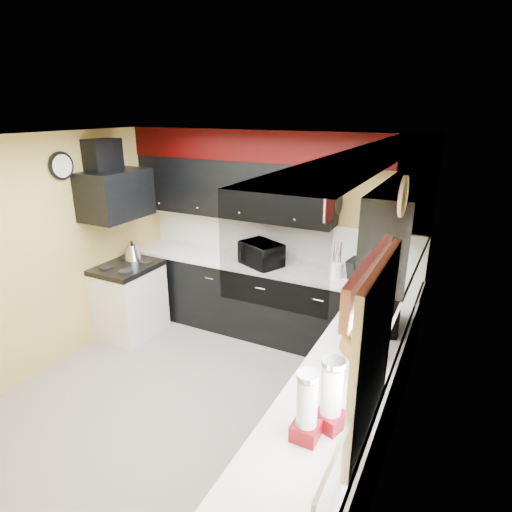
{
  "coord_description": "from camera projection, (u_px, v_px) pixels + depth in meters",
  "views": [
    {
      "loc": [
        2.11,
        -2.87,
        2.73
      ],
      "look_at": [
        0.21,
        0.88,
        1.26
      ],
      "focal_mm": 30.0,
      "sensor_mm": 36.0,
      "label": 1
    }
  ],
  "objects": [
    {
      "name": "wall_back",
      "position": [
        275.0,
        233.0,
        5.32
      ],
      "size": [
        3.6,
        0.06,
        2.5
      ],
      "primitive_type": "cube",
      "color": "#E0C666",
      "rests_on": "ground"
    },
    {
      "name": "valance",
      "position": [
        369.0,
        276.0,
        2.08
      ],
      "size": [
        0.04,
        0.88,
        0.2
      ],
      "primitive_type": "cube",
      "color": "red",
      "rests_on": "wall_right"
    },
    {
      "name": "toaster_oven",
      "position": [
        261.0,
        254.0,
        5.09
      ],
      "size": [
        0.61,
        0.57,
        0.28
      ],
      "primitive_type": "imported",
      "rotation": [
        0.0,
        0.0,
        -0.43
      ],
      "color": "black",
      "rests_on": "counter_back"
    },
    {
      "name": "deco_plate",
      "position": [
        403.0,
        196.0,
        2.43
      ],
      "size": [
        0.03,
        0.24,
        0.24
      ],
      "primitive_type": null,
      "color": "white",
      "rests_on": "wall_right"
    },
    {
      "name": "hood_duct",
      "position": [
        103.0,
        157.0,
        4.85
      ],
      "size": [
        0.24,
        0.4,
        0.4
      ],
      "primitive_type": "cube",
      "color": "black",
      "rests_on": "wall_left"
    },
    {
      "name": "baskets",
      "position": [
        361.0,
        325.0,
        3.22
      ],
      "size": [
        0.27,
        0.27,
        0.5
      ],
      "primitive_type": null,
      "color": "brown",
      "rests_on": "upper_right"
    },
    {
      "name": "upper_right",
      "position": [
        404.0,
        221.0,
        3.69
      ],
      "size": [
        0.35,
        1.8,
        0.7
      ],
      "primitive_type": "cube",
      "color": "black",
      "rests_on": "wall_right"
    },
    {
      "name": "hood",
      "position": [
        116.0,
        194.0,
        4.93
      ],
      "size": [
        0.5,
        0.78,
        0.55
      ],
      "primitive_type": "cube",
      "color": "black",
      "rests_on": "wall_left"
    },
    {
      "name": "pan_top",
      "position": [
        337.0,
        180.0,
        4.52
      ],
      "size": [
        0.03,
        0.22,
        0.4
      ],
      "primitive_type": null,
      "color": "black",
      "rests_on": "upper_back"
    },
    {
      "name": "wall_left",
      "position": [
        52.0,
        253.0,
        4.58
      ],
      "size": [
        0.06,
        3.6,
        2.5
      ],
      "primitive_type": "cube",
      "color": "#E0C666",
      "rests_on": "ground"
    },
    {
      "name": "upper_back",
      "position": [
        232.0,
        188.0,
        5.21
      ],
      "size": [
        2.6,
        0.35,
        0.7
      ],
      "primitive_type": "cube",
      "color": "black",
      "rests_on": "wall_back"
    },
    {
      "name": "counter_back",
      "position": [
        264.0,
        265.0,
        5.18
      ],
      "size": [
        3.62,
        0.64,
        0.04
      ],
      "primitive_type": "cube",
      "color": "white",
      "rests_on": "cab_back"
    },
    {
      "name": "ceiling",
      "position": [
        183.0,
        138.0,
        3.4
      ],
      "size": [
        3.6,
        3.6,
        0.06
      ],
      "primitive_type": "cube",
      "color": "white",
      "rests_on": "wall_back"
    },
    {
      "name": "cab_back",
      "position": [
        264.0,
        301.0,
        5.33
      ],
      "size": [
        3.6,
        0.6,
        0.9
      ],
      "primitive_type": "cube",
      "color": "black",
      "rests_on": "ground"
    },
    {
      "name": "stove",
      "position": [
        130.0,
        302.0,
        5.35
      ],
      "size": [
        0.6,
        0.75,
        0.86
      ],
      "primitive_type": "cube",
      "color": "white",
      "rests_on": "ground"
    },
    {
      "name": "knife_block",
      "position": [
        355.0,
        269.0,
        4.66
      ],
      "size": [
        0.16,
        0.19,
        0.24
      ],
      "primitive_type": "cube",
      "rotation": [
        0.0,
        0.0,
        -0.41
      ],
      "color": "black",
      "rests_on": "counter_back"
    },
    {
      "name": "dispenser_b",
      "position": [
        331.0,
        395.0,
        2.47
      ],
      "size": [
        0.2,
        0.2,
        0.44
      ],
      "primitive_type": null,
      "rotation": [
        0.0,
        0.0,
        -0.31
      ],
      "color": "#5B0B00",
      "rests_on": "counter_right"
    },
    {
      "name": "pan_low",
      "position": [
        338.0,
        204.0,
        4.72
      ],
      "size": [
        0.03,
        0.24,
        0.42
      ],
      "primitive_type": null,
      "color": "black",
      "rests_on": "upper_back"
    },
    {
      "name": "splash_right",
      "position": [
        397.0,
        335.0,
        3.06
      ],
      "size": [
        0.02,
        3.6,
        0.5
      ],
      "primitive_type": "cube",
      "color": "white",
      "rests_on": "counter_right"
    },
    {
      "name": "cut_board",
      "position": [
        329.0,
        204.0,
        4.37
      ],
      "size": [
        0.03,
        0.26,
        0.35
      ],
      "primitive_type": "cube",
      "color": "white",
      "rests_on": "upper_back"
    },
    {
      "name": "pan_mid",
      "position": [
        331.0,
        206.0,
        4.49
      ],
      "size": [
        0.03,
        0.28,
        0.46
      ],
      "primitive_type": null,
      "color": "black",
      "rests_on": "upper_back"
    },
    {
      "name": "splash_back",
      "position": [
        274.0,
        238.0,
        5.34
      ],
      "size": [
        3.6,
        0.02,
        0.5
      ],
      "primitive_type": "cube",
      "color": "white",
      "rests_on": "counter_back"
    },
    {
      "name": "kettle",
      "position": [
        133.0,
        252.0,
        5.36
      ],
      "size": [
        0.25,
        0.25,
        0.19
      ],
      "primitive_type": null,
      "rotation": [
        0.0,
        0.0,
        0.21
      ],
      "color": "#AFAFB4",
      "rests_on": "cooktop"
    },
    {
      "name": "wall_right",
      "position": [
        400.0,
        327.0,
        3.04
      ],
      "size": [
        0.06,
        3.6,
        2.5
      ],
      "primitive_type": "cube",
      "color": "#E0C666",
      "rests_on": "ground"
    },
    {
      "name": "clock",
      "position": [
        61.0,
        166.0,
        4.48
      ],
      "size": [
        0.03,
        0.3,
        0.3
      ],
      "primitive_type": null,
      "color": "black",
      "rests_on": "wall_left"
    },
    {
      "name": "window",
      "position": [
        373.0,
        351.0,
        2.19
      ],
      "size": [
        0.03,
        0.86,
        0.96
      ],
      "primitive_type": null,
      "color": "white",
      "rests_on": "wall_right"
    },
    {
      "name": "utensil_crock",
      "position": [
        336.0,
        269.0,
        4.75
      ],
      "size": [
        0.16,
        0.16,
        0.17
      ],
      "primitive_type": "cylinder",
      "rotation": [
        0.0,
        0.0,
        0.02
      ],
      "color": "white",
      "rests_on": "counter_back"
    },
    {
      "name": "cooktop",
      "position": [
        127.0,
        267.0,
        5.2
      ],
      "size": [
        0.62,
        0.77,
        0.06
      ],
      "primitive_type": "cube",
      "color": "black",
      "rests_on": "stove"
    },
    {
      "name": "dispenser_a",
      "position": [
        307.0,
        408.0,
        2.38
      ],
      "size": [
        0.15,
        0.15,
        0.41
      ],
      "primitive_type": null,
      "rotation": [
        0.0,
        0.0,
        -0.01
      ],
      "color": "maroon",
      "rests_on": "counter_right"
    },
    {
      "name": "soffit_back",
      "position": [
        270.0,
        145.0,
        4.82
      ],
      "size": [
        3.6,
        0.36,
        0.35
      ],
      "primitive_type": "cube",
      "color": "black",
      "rests_on": "wall_back"
    },
    {
      "name": "microwave",
      "position": [
        377.0,
        311.0,
        3.66
      ],
      "size": [
        0.46,
        0.58,
        0.28
      ],
      "primitive_type": "imported",
      "rotation": [
        0.0,
        0.0,
        1.84
      ],
      "color": "black",
      "rests_on": "counter_right"
    },
    {
      "name": "counter_right",
      "position": [
        344.0,
        378.0,
        3.02
      ],
      "size": [
        0.64,
        3.02,
        0.04
      ],
      "primitive_type": "cube",
      "color": "white",
      "rests_on": "cab_right"
    },
    {
      "name": "cab_right",
      "position": [
        339.0,
        432.0,
        3.18
      ],
      "size": [
        0.6,
        3.0,
        0.9
      ],
      "primitive_type": "cube",
      "color": "black",
      "rests_on": "ground"
    },
    {
      "name": "soffit_right",
      "position": [
        384.0,
        177.0,
        2.61
      ],
      "size": [
        0.36,
        3.24,
        0.35
      ],
      "primitive_type": "cube",
      "color": "black",
      "rests_on": "wall_right"
    },
    {
      "name": "ground",
      "position": [
        197.0,
        400.0,
        4.22
      ],
      "size": [
        3.6,
        3.6,
        0.0
      ],
      "primitive_type": "plane",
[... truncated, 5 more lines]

